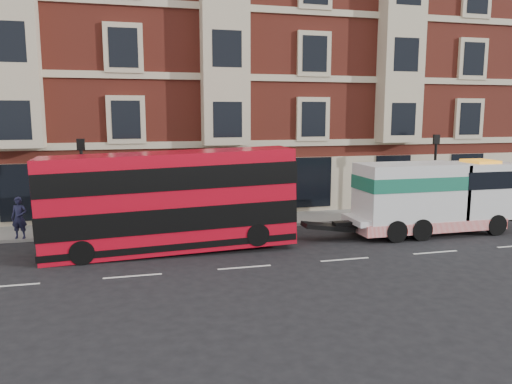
% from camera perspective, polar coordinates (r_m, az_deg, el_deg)
% --- Properties ---
extents(ground, '(120.00, 120.00, 0.00)m').
position_cam_1_polar(ground, '(18.55, -1.33, -8.61)').
color(ground, black).
rests_on(ground, ground).
extents(sidewalk, '(90.00, 3.00, 0.15)m').
position_cam_1_polar(sidewalk, '(25.65, -5.17, -3.53)').
color(sidewalk, slate).
rests_on(sidewalk, ground).
extents(victorian_terrace, '(45.00, 12.00, 20.40)m').
position_cam_1_polar(victorian_terrace, '(32.85, -6.77, 16.68)').
color(victorian_terrace, maroon).
rests_on(victorian_terrace, ground).
extents(lamp_post_west, '(0.35, 0.15, 4.35)m').
position_cam_1_polar(lamp_post_west, '(23.69, -19.20, 1.36)').
color(lamp_post_west, black).
rests_on(lamp_post_west, sidewalk).
extents(lamp_post_east, '(0.35, 0.15, 4.35)m').
position_cam_1_polar(lamp_post_east, '(28.53, 19.75, 2.53)').
color(lamp_post_east, black).
rests_on(lamp_post_east, sidewalk).
extents(double_decker_bus, '(10.05, 2.31, 4.07)m').
position_cam_1_polar(double_decker_bus, '(20.49, -9.77, -0.86)').
color(double_decker_bus, red).
rests_on(double_decker_bus, ground).
extents(tow_truck, '(8.05, 2.38, 3.35)m').
position_cam_1_polar(tow_truck, '(24.64, 19.41, -0.49)').
color(tow_truck, silver).
rests_on(tow_truck, ground).
extents(pedestrian, '(0.76, 0.58, 1.85)m').
position_cam_1_polar(pedestrian, '(24.26, -25.44, -2.68)').
color(pedestrian, '#1D1D3A').
rests_on(pedestrian, sidewalk).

